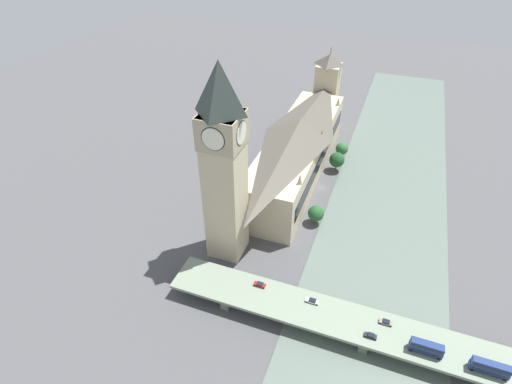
{
  "coord_description": "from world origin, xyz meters",
  "views": [
    {
      "loc": [
        -26.26,
        168.14,
        121.25
      ],
      "look_at": [
        20.3,
        42.55,
        21.59
      ],
      "focal_mm": 28.0,
      "sensor_mm": 36.0,
      "label": 1
    }
  ],
  "objects_px": {
    "parliament_hall": "(298,149)",
    "road_bridge": "(367,328)",
    "car_northbound_lead": "(260,284)",
    "double_decker_bus_lead": "(426,347)",
    "car_southbound_tail": "(312,301)",
    "clock_tower": "(224,163)",
    "car_northbound_tail": "(386,322)",
    "double_decker_bus_mid": "(490,367)",
    "car_northbound_mid": "(371,336)",
    "victoria_tower": "(327,90)"
  },
  "relations": [
    {
      "from": "parliament_hall",
      "to": "road_bridge",
      "type": "distance_m",
      "value": 101.65
    },
    {
      "from": "parliament_hall",
      "to": "victoria_tower",
      "type": "xyz_separation_m",
      "value": [
        0.05,
        -66.08,
        6.7
      ]
    },
    {
      "from": "victoria_tower",
      "to": "double_decker_bus_lead",
      "type": "distance_m",
      "value": 172.05
    },
    {
      "from": "car_northbound_lead",
      "to": "double_decker_bus_lead",
      "type": "bearing_deg",
      "value": 173.09
    },
    {
      "from": "clock_tower",
      "to": "car_northbound_mid",
      "type": "xyz_separation_m",
      "value": [
        -61.88,
        26.44,
        -36.56
      ]
    },
    {
      "from": "double_decker_bus_mid",
      "to": "road_bridge",
      "type": "bearing_deg",
      "value": -5.91
    },
    {
      "from": "car_southbound_tail",
      "to": "victoria_tower",
      "type": "bearing_deg",
      "value": -79.0
    },
    {
      "from": "parliament_hall",
      "to": "road_bridge",
      "type": "bearing_deg",
      "value": 119.0
    },
    {
      "from": "road_bridge",
      "to": "clock_tower",
      "type": "bearing_deg",
      "value": -20.56
    },
    {
      "from": "clock_tower",
      "to": "road_bridge",
      "type": "height_order",
      "value": "clock_tower"
    },
    {
      "from": "parliament_hall",
      "to": "double_decker_bus_lead",
      "type": "height_order",
      "value": "parliament_hall"
    },
    {
      "from": "victoria_tower",
      "to": "parliament_hall",
      "type": "bearing_deg",
      "value": 90.05
    },
    {
      "from": "car_southbound_tail",
      "to": "clock_tower",
      "type": "bearing_deg",
      "value": -25.57
    },
    {
      "from": "clock_tower",
      "to": "car_northbound_mid",
      "type": "bearing_deg",
      "value": 156.87
    },
    {
      "from": "parliament_hall",
      "to": "double_decker_bus_lead",
      "type": "relative_size",
      "value": 10.96
    },
    {
      "from": "car_northbound_lead",
      "to": "car_northbound_tail",
      "type": "distance_m",
      "value": 45.0
    },
    {
      "from": "parliament_hall",
      "to": "victoria_tower",
      "type": "height_order",
      "value": "victoria_tower"
    },
    {
      "from": "car_northbound_tail",
      "to": "car_northbound_mid",
      "type": "bearing_deg",
      "value": 59.54
    },
    {
      "from": "clock_tower",
      "to": "car_northbound_lead",
      "type": "xyz_separation_m",
      "value": [
        -20.96,
        19.02,
        -36.54
      ]
    },
    {
      "from": "clock_tower",
      "to": "double_decker_bus_lead",
      "type": "relative_size",
      "value": 8.09
    },
    {
      "from": "car_northbound_lead",
      "to": "car_southbound_tail",
      "type": "xyz_separation_m",
      "value": [
        -19.85,
        0.51,
        -0.02
      ]
    },
    {
      "from": "clock_tower",
      "to": "car_northbound_tail",
      "type": "relative_size",
      "value": 18.75
    },
    {
      "from": "road_bridge",
      "to": "car_northbound_tail",
      "type": "bearing_deg",
      "value": -149.99
    },
    {
      "from": "car_northbound_mid",
      "to": "car_southbound_tail",
      "type": "height_order",
      "value": "car_northbound_mid"
    },
    {
      "from": "road_bridge",
      "to": "car_northbound_lead",
      "type": "relative_size",
      "value": 32.29
    },
    {
      "from": "clock_tower",
      "to": "car_southbound_tail",
      "type": "distance_m",
      "value": 58.17
    },
    {
      "from": "clock_tower",
      "to": "victoria_tower",
      "type": "distance_m",
      "value": 133.96
    },
    {
      "from": "double_decker_bus_mid",
      "to": "car_southbound_tail",
      "type": "bearing_deg",
      "value": -7.05
    },
    {
      "from": "car_southbound_tail",
      "to": "car_northbound_tail",
      "type": "bearing_deg",
      "value": -179.92
    },
    {
      "from": "clock_tower",
      "to": "double_decker_bus_mid",
      "type": "distance_m",
      "value": 105.83
    },
    {
      "from": "parliament_hall",
      "to": "car_southbound_tail",
      "type": "relative_size",
      "value": 23.23
    },
    {
      "from": "car_northbound_tail",
      "to": "car_southbound_tail",
      "type": "relative_size",
      "value": 0.91
    },
    {
      "from": "car_northbound_lead",
      "to": "car_southbound_tail",
      "type": "relative_size",
      "value": 0.92
    },
    {
      "from": "car_northbound_lead",
      "to": "car_northbound_mid",
      "type": "relative_size",
      "value": 1.09
    },
    {
      "from": "double_decker_bus_lead",
      "to": "double_decker_bus_mid",
      "type": "xyz_separation_m",
      "value": [
        -17.92,
        0.41,
        0.08
      ]
    },
    {
      "from": "car_northbound_tail",
      "to": "double_decker_bus_mid",
      "type": "bearing_deg",
      "value": 167.23
    },
    {
      "from": "road_bridge",
      "to": "car_northbound_mid",
      "type": "distance_m",
      "value": 4.42
    },
    {
      "from": "double_decker_bus_lead",
      "to": "car_southbound_tail",
      "type": "xyz_separation_m",
      "value": [
        37.74,
        -6.47,
        -1.89
      ]
    },
    {
      "from": "clock_tower",
      "to": "road_bridge",
      "type": "bearing_deg",
      "value": 159.44
    },
    {
      "from": "double_decker_bus_mid",
      "to": "car_southbound_tail",
      "type": "xyz_separation_m",
      "value": [
        55.66,
        -6.88,
        -1.97
      ]
    },
    {
      "from": "road_bridge",
      "to": "car_southbound_tail",
      "type": "bearing_deg",
      "value": -9.12
    },
    {
      "from": "clock_tower",
      "to": "car_northbound_tail",
      "type": "distance_m",
      "value": 77.89
    },
    {
      "from": "victoria_tower",
      "to": "road_bridge",
      "type": "height_order",
      "value": "victoria_tower"
    },
    {
      "from": "parliament_hall",
      "to": "car_northbound_tail",
      "type": "bearing_deg",
      "value": 122.61
    },
    {
      "from": "car_northbound_mid",
      "to": "car_northbound_lead",
      "type": "bearing_deg",
      "value": -10.28
    },
    {
      "from": "parliament_hall",
      "to": "double_decker_bus_lead",
      "type": "distance_m",
      "value": 113.87
    },
    {
      "from": "victoria_tower",
      "to": "double_decker_bus_mid",
      "type": "relative_size",
      "value": 4.5
    },
    {
      "from": "parliament_hall",
      "to": "car_northbound_tail",
      "type": "relative_size",
      "value": 25.42
    },
    {
      "from": "road_bridge",
      "to": "double_decker_bus_mid",
      "type": "xyz_separation_m",
      "value": [
        -36.02,
        3.73,
        3.8
      ]
    },
    {
      "from": "double_decker_bus_mid",
      "to": "car_northbound_mid",
      "type": "relative_size",
      "value": 2.71
    }
  ]
}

